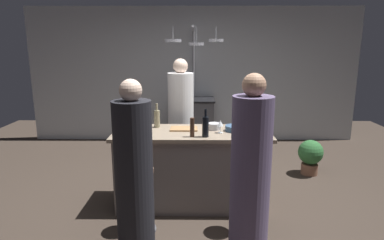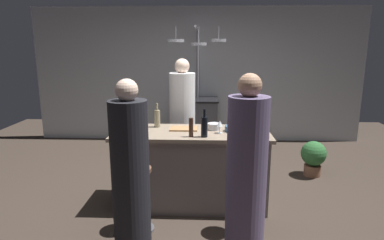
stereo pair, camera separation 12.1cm
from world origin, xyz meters
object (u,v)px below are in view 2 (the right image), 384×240
(stove_range, at_px, (197,122))
(guest_left, at_px, (130,176))
(bar_stool_left, at_px, (139,196))
(wine_bottle_green, at_px, (252,126))
(wine_glass_near_right_guest, at_px, (220,124))
(mixing_bowl_blue, at_px, (234,129))
(wine_bottle_white, at_px, (157,118))
(mixing_bowl_steel, at_px, (214,126))
(pepper_mill, at_px, (191,127))
(wine_glass_near_left_guest, at_px, (129,123))
(wine_bottle_dark, at_px, (204,126))
(wine_bottle_red, at_px, (243,125))
(guest_right, at_px, (246,176))
(chef, at_px, (182,124))
(potted_plant, at_px, (313,156))
(wine_bottle_amber, at_px, (244,118))
(bar_stool_right, at_px, (243,198))
(wine_glass_by_chef, at_px, (143,120))
(cutting_board, at_px, (184,129))

(stove_range, height_order, guest_left, guest_left)
(bar_stool_left, relative_size, wine_bottle_green, 2.33)
(wine_glass_near_right_guest, xyz_separation_m, mixing_bowl_blue, (0.17, 0.09, -0.07))
(stove_range, xyz_separation_m, wine_glass_near_right_guest, (0.32, -2.52, 0.56))
(wine_bottle_white, bearing_deg, mixing_bowl_steel, -8.06)
(pepper_mill, height_order, wine_glass_near_left_guest, pepper_mill)
(wine_bottle_dark, distance_m, wine_glass_near_right_guest, 0.24)
(wine_glass_near_left_guest, height_order, wine_glass_near_right_guest, same)
(bar_stool_left, bearing_deg, wine_bottle_red, 24.40)
(bar_stool_left, xyz_separation_m, guest_right, (1.02, -0.38, 0.39))
(wine_bottle_dark, bearing_deg, pepper_mill, 179.80)
(chef, xyz_separation_m, guest_right, (0.68, -1.84, -0.02))
(potted_plant, distance_m, wine_bottle_green, 1.68)
(mixing_bowl_steel, bearing_deg, wine_bottle_amber, 10.65)
(wine_bottle_green, relative_size, wine_glass_near_left_guest, 1.99)
(bar_stool_right, relative_size, wine_glass_near_right_guest, 4.66)
(potted_plant, bearing_deg, wine_glass_by_chef, -160.21)
(wine_bottle_amber, bearing_deg, chef, 138.82)
(guest_left, height_order, cutting_board, guest_left)
(stove_range, bearing_deg, wine_glass_near_right_guest, -82.70)
(wine_glass_near_left_guest, distance_m, wine_glass_by_chef, 0.21)
(cutting_board, xyz_separation_m, wine_bottle_red, (0.67, -0.22, 0.10))
(bar_stool_right, height_order, cutting_board, cutting_board)
(potted_plant, height_order, wine_bottle_dark, wine_bottle_dark)
(wine_bottle_dark, xyz_separation_m, mixing_bowl_blue, (0.35, 0.25, -0.09))
(stove_range, xyz_separation_m, bar_stool_right, (0.54, -3.07, -0.07))
(bar_stool_left, xyz_separation_m, wine_glass_near_right_guest, (0.82, 0.55, 0.63))
(wine_bottle_amber, bearing_deg, mixing_bowl_steel, -169.35)
(wine_bottle_dark, height_order, wine_glass_by_chef, wine_bottle_dark)
(potted_plant, bearing_deg, bar_stool_left, -145.15)
(guest_left, height_order, potted_plant, guest_left)
(chef, distance_m, wine_bottle_amber, 1.07)
(chef, relative_size, wine_bottle_red, 5.71)
(stove_range, xyz_separation_m, guest_right, (0.52, -3.45, 0.32))
(guest_left, distance_m, mixing_bowl_steel, 1.32)
(chef, height_order, bar_stool_left, chef)
(bar_stool_right, xyz_separation_m, wine_bottle_red, (0.03, 0.49, 0.64))
(guest_left, distance_m, guest_right, 1.02)
(bar_stool_right, bearing_deg, wine_bottle_white, 140.07)
(guest_right, relative_size, pepper_mill, 7.86)
(wine_bottle_amber, xyz_separation_m, mixing_bowl_blue, (-0.12, -0.14, -0.09))
(guest_left, xyz_separation_m, wine_bottle_white, (0.08, 1.16, 0.27))
(guest_left, distance_m, wine_glass_by_chef, 1.11)
(mixing_bowl_steel, bearing_deg, potted_plant, 29.83)
(guest_right, distance_m, wine_glass_by_chef, 1.58)
(bar_stool_left, bearing_deg, mixing_bowl_blue, 32.65)
(stove_range, xyz_separation_m, wine_bottle_white, (-0.42, -2.26, 0.56))
(wine_glass_by_chef, bearing_deg, wine_bottle_green, -11.43)
(wine_bottle_amber, xyz_separation_m, wine_glass_by_chef, (-1.20, -0.05, -0.02))
(potted_plant, xyz_separation_m, wine_bottle_dark, (-1.59, -1.17, 0.72))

